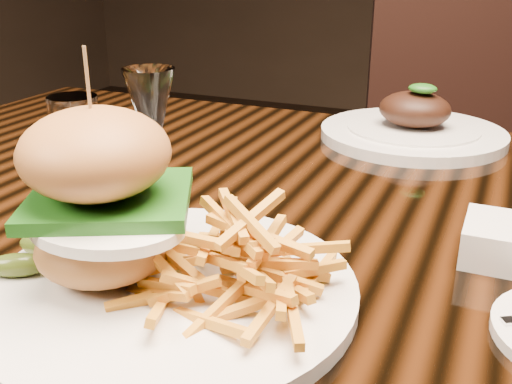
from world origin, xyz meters
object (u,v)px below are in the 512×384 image
at_px(wine_glass, 151,107).
at_px(chair_far, 457,164).
at_px(dining_table, 341,265).
at_px(burger_plate, 160,238).
at_px(far_dish, 413,129).

relative_size(wine_glass, chair_far, 0.18).
xyz_separation_m(dining_table, burger_plate, (-0.10, -0.26, 0.13)).
height_order(wine_glass, chair_far, chair_far).
distance_m(burger_plate, chair_far, 1.19).
bearing_deg(burger_plate, chair_far, 67.60).
xyz_separation_m(wine_glass, far_dish, (0.24, 0.41, -0.10)).
xyz_separation_m(dining_table, far_dish, (0.02, 0.34, 0.10)).
bearing_deg(dining_table, chair_far, 86.03).
relative_size(wine_glass, far_dish, 0.55).
relative_size(burger_plate, chair_far, 0.36).
bearing_deg(wine_glass, dining_table, 17.68).
distance_m(burger_plate, wine_glass, 0.23).
xyz_separation_m(wine_glass, chair_far, (0.28, 0.96, -0.33)).
distance_m(dining_table, chair_far, 0.90).
bearing_deg(wine_glass, far_dish, 59.11).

